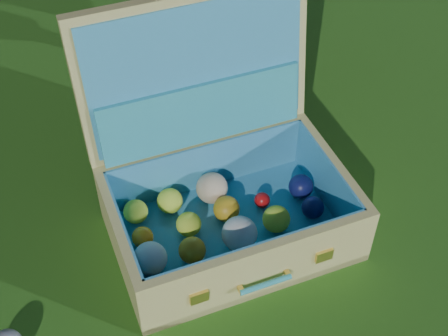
# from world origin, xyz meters

# --- Properties ---
(ground) EXTENTS (60.00, 60.00, 0.00)m
(ground) POSITION_xyz_m (0.00, 0.00, 0.00)
(ground) COLOR #215114
(ground) RESTS_ON ground
(suitcase) EXTENTS (0.71, 0.61, 0.61)m
(suitcase) POSITION_xyz_m (-0.03, 0.21, 0.17)
(suitcase) COLOR tan
(suitcase) RESTS_ON ground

